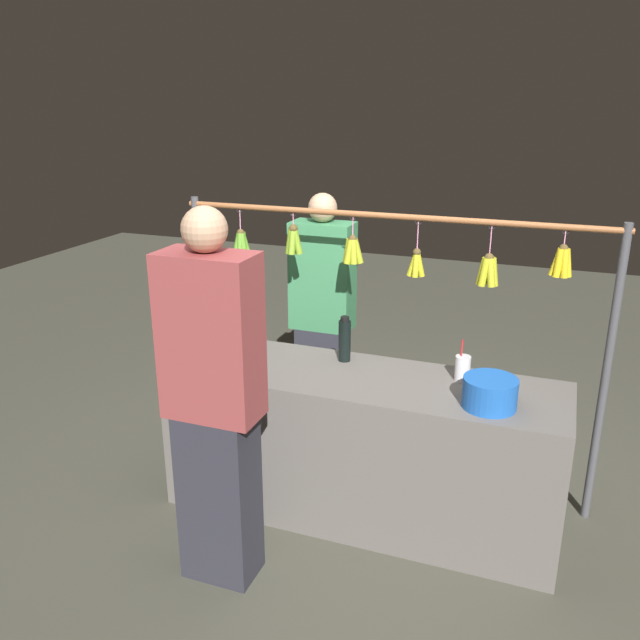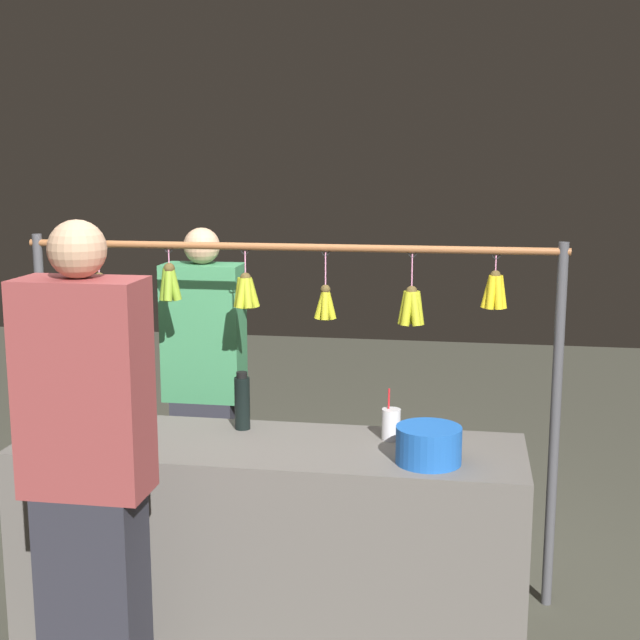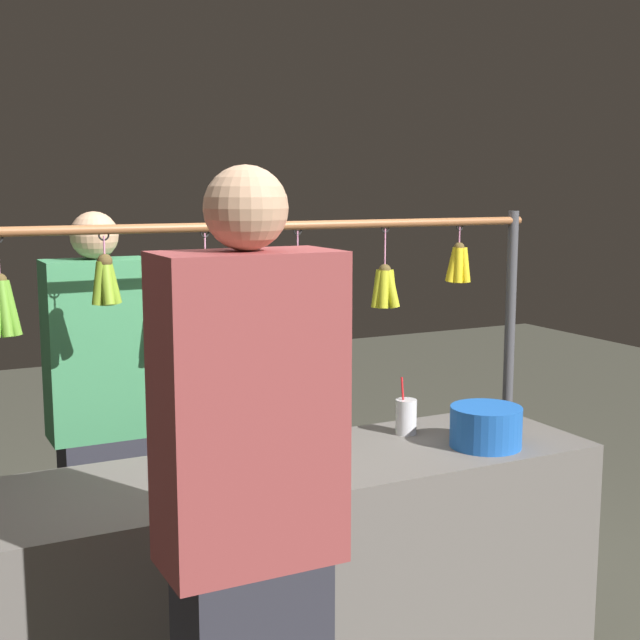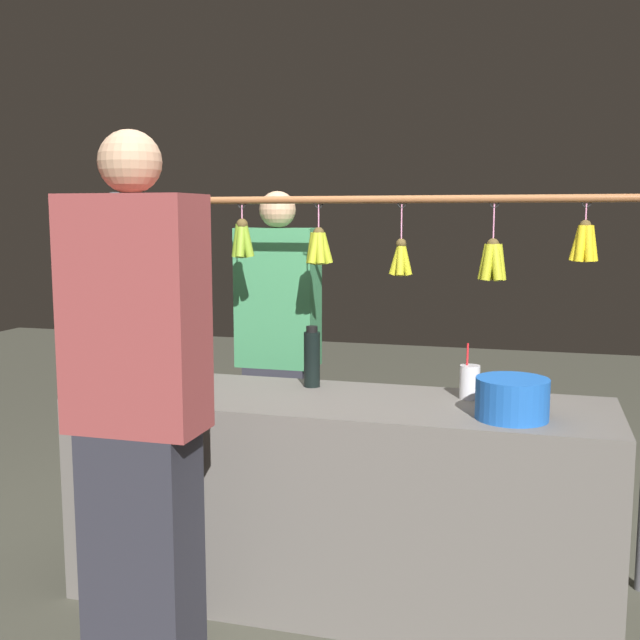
% 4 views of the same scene
% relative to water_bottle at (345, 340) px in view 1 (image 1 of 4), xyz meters
% --- Properties ---
extents(ground_plane, '(12.00, 12.00, 0.00)m').
position_rel_water_bottle_xyz_m(ground_plane, '(-0.16, 0.17, -0.92)').
color(ground_plane, '#47473A').
extents(market_counter, '(2.06, 0.61, 0.81)m').
position_rel_water_bottle_xyz_m(market_counter, '(-0.16, 0.17, -0.52)').
color(market_counter, '#66605B').
rests_on(market_counter, ground).
extents(display_rack, '(2.38, 0.13, 1.61)m').
position_rel_water_bottle_xyz_m(display_rack, '(-0.13, -0.22, 0.24)').
color(display_rack, '#4C4C51').
rests_on(display_rack, ground).
extents(water_bottle, '(0.07, 0.07, 0.25)m').
position_rel_water_bottle_xyz_m(water_bottle, '(0.00, 0.00, 0.00)').
color(water_bottle, black).
rests_on(water_bottle, market_counter).
extents(blue_bucket, '(0.25, 0.25, 0.14)m').
position_rel_water_bottle_xyz_m(blue_bucket, '(-0.80, 0.30, -0.05)').
color(blue_bucket, blue).
rests_on(blue_bucket, market_counter).
extents(drink_cup, '(0.08, 0.08, 0.21)m').
position_rel_water_bottle_xyz_m(drink_cup, '(-0.64, 0.04, -0.05)').
color(drink_cup, silver).
rests_on(drink_cup, market_counter).
extents(vendor_person, '(0.38, 0.21, 1.62)m').
position_rel_water_bottle_xyz_m(vendor_person, '(0.34, -0.57, -0.13)').
color(vendor_person, '#2D2D38').
rests_on(vendor_person, ground).
extents(customer_person, '(0.42, 0.23, 1.75)m').
position_rel_water_bottle_xyz_m(customer_person, '(0.31, 0.86, -0.06)').
color(customer_person, '#2D2D38').
rests_on(customer_person, ground).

